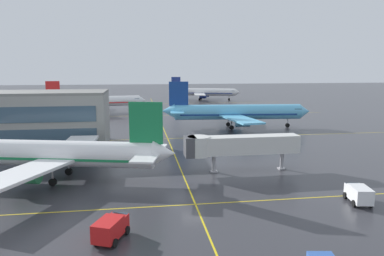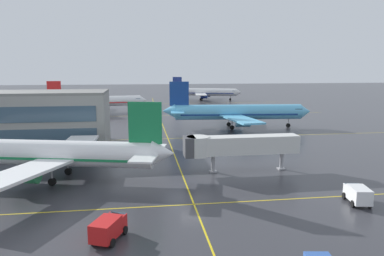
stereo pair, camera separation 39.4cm
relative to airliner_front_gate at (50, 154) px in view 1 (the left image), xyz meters
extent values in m
plane|color=#333338|center=(18.62, -10.05, -3.81)|extent=(600.00, 600.00, 0.00)
cylinder|color=white|center=(-0.49, 0.12, 0.07)|extent=(30.26, 10.82, 3.60)
cone|color=white|center=(15.67, -3.91, 0.45)|extent=(3.77, 4.05, 3.42)
cube|color=#197F47|center=(13.29, -3.31, 4.52)|extent=(4.49, 1.43, 5.68)
cube|color=white|center=(14.43, -0.67, 0.45)|extent=(4.13, 5.51, 0.23)
cube|color=white|center=(13.06, -6.18, 0.45)|extent=(4.13, 5.51, 0.23)
cube|color=white|center=(2.37, 7.70, -0.50)|extent=(5.42, 14.36, 0.38)
cube|color=white|center=(-1.52, -7.91, -0.50)|extent=(10.65, 14.92, 0.38)
cylinder|color=#2D9956|center=(0.52, 4.94, -1.73)|extent=(3.60, 2.71, 1.99)
cylinder|color=#2D9956|center=(-1.87, -4.61, -1.73)|extent=(3.60, 2.71, 1.99)
cube|color=#197F47|center=(-0.49, 0.12, -0.38)|extent=(27.92, 10.27, 0.34)
cylinder|color=#99999E|center=(1.94, 2.05, -2.25)|extent=(0.27, 0.27, 1.56)
cylinder|color=black|center=(1.94, 2.05, -3.29)|extent=(1.11, 0.67, 1.04)
cylinder|color=#99999E|center=(0.75, -2.72, -2.25)|extent=(0.27, 0.27, 1.56)
cylinder|color=black|center=(0.75, -2.72, -3.29)|extent=(1.11, 0.67, 1.04)
cylinder|color=#5BB7E5|center=(37.93, 38.81, 0.40)|extent=(33.09, 6.64, 3.90)
cone|color=#5BB7E5|center=(55.64, 37.33, 0.40)|extent=(2.98, 4.04, 3.83)
cone|color=#5BB7E5|center=(19.91, 40.33, 0.81)|extent=(3.59, 3.97, 3.71)
cube|color=navy|center=(22.57, 40.10, 5.23)|extent=(4.95, 0.78, 6.17)
cube|color=#5BB7E5|center=(21.80, 37.07, 0.81)|extent=(3.72, 5.60, 0.25)
cube|color=#5BB7E5|center=(22.32, 43.22, 0.81)|extent=(3.72, 5.60, 0.25)
cube|color=#5BB7E5|center=(36.18, 30.20, -0.22)|extent=(7.23, 15.96, 0.41)
cube|color=#5BB7E5|center=(37.64, 47.60, -0.22)|extent=(9.57, 16.30, 0.41)
cylinder|color=#5BB7E5|center=(37.69, 33.47, -1.55)|extent=(3.66, 2.44, 2.16)
cylinder|color=#5BB7E5|center=(38.58, 44.12, -1.55)|extent=(3.66, 2.44, 2.16)
cube|color=#385166|center=(53.29, 37.53, 0.96)|extent=(2.14, 3.73, 0.72)
cube|color=navy|center=(37.93, 38.81, -0.09)|extent=(30.48, 6.46, 0.37)
cylinder|color=#99999E|center=(51.24, 37.70, -2.12)|extent=(0.29, 0.29, 1.70)
cylinder|color=black|center=(51.24, 37.70, -3.25)|extent=(1.17, 0.56, 1.13)
cylinder|color=#99999E|center=(35.66, 36.32, -2.12)|extent=(0.29, 0.29, 1.70)
cylinder|color=black|center=(35.66, 36.32, -3.25)|extent=(1.17, 0.56, 1.13)
cylinder|color=#99999E|center=(36.11, 41.65, -2.12)|extent=(0.29, 0.29, 1.70)
cylinder|color=black|center=(36.11, 41.65, -3.25)|extent=(1.17, 0.56, 1.13)
cylinder|color=white|center=(-2.35, 78.43, 0.04)|extent=(30.31, 7.44, 3.57)
cone|color=white|center=(13.79, 80.54, 0.04)|extent=(2.88, 3.79, 3.50)
cone|color=white|center=(-18.76, 76.29, 0.42)|extent=(3.42, 3.76, 3.40)
cube|color=red|center=(-16.34, 76.61, 4.46)|extent=(4.52, 0.92, 5.64)
cube|color=white|center=(-16.44, 73.75, 0.42)|extent=(3.62, 5.24, 0.23)
cube|color=white|center=(-17.17, 79.34, 0.42)|extent=(3.62, 5.24, 0.23)
cube|color=white|center=(-2.24, 70.38, -0.52)|extent=(9.31, 14.93, 0.38)
cube|color=white|center=(-4.31, 86.24, -0.52)|extent=(6.00, 14.45, 0.38)
cylinder|color=#4C4C51|center=(-1.53, 73.61, -1.74)|extent=(3.43, 2.37, 1.98)
cylinder|color=#4C4C51|center=(-2.79, 83.31, -1.74)|extent=(3.43, 2.37, 1.98)
cube|color=#385166|center=(11.64, 80.26, 0.56)|extent=(2.10, 3.48, 0.66)
cube|color=red|center=(-2.35, 78.43, -0.40)|extent=(27.92, 7.17, 0.34)
cylinder|color=#99999E|center=(9.78, 80.02, -2.26)|extent=(0.26, 0.26, 1.55)
cylinder|color=black|center=(9.78, 80.02, -3.30)|extent=(1.08, 0.55, 1.03)
cylinder|color=#99999E|center=(-3.89, 75.76, -2.26)|extent=(0.26, 0.26, 1.55)
cylinder|color=black|center=(-3.89, 75.76, -3.30)|extent=(1.08, 0.55, 1.03)
cylinder|color=#99999E|center=(-4.53, 80.61, -2.26)|extent=(0.26, 0.26, 1.55)
cylinder|color=black|center=(-4.53, 80.61, -3.30)|extent=(1.08, 0.55, 1.03)
cylinder|color=white|center=(44.11, 120.94, 0.02)|extent=(29.49, 13.02, 3.56)
cone|color=white|center=(59.43, 115.72, 0.02)|extent=(3.43, 4.08, 3.49)
cone|color=white|center=(28.52, 126.25, 0.40)|extent=(3.92, 4.16, 3.38)
cube|color=navy|center=(30.82, 125.47, 4.42)|extent=(4.36, 1.77, 5.62)
cube|color=white|center=(29.47, 122.96, 0.40)|extent=(4.40, 5.57, 0.22)
cube|color=white|center=(31.28, 128.27, 0.40)|extent=(4.40, 5.57, 0.22)
cube|color=white|center=(40.66, 113.71, -0.54)|extent=(6.50, 14.52, 0.37)
cube|color=white|center=(45.79, 128.77, -0.54)|extent=(11.37, 14.55, 0.37)
cylinder|color=navy|center=(42.72, 116.27, -1.76)|extent=(3.65, 2.89, 1.97)
cylinder|color=navy|center=(45.86, 125.49, -1.76)|extent=(3.65, 2.89, 1.97)
cube|color=#385166|center=(57.40, 116.41, 0.54)|extent=(2.65, 3.64, 0.66)
cube|color=navy|center=(44.11, 120.94, -0.42)|extent=(27.24, 12.28, 0.34)
cylinder|color=#99999E|center=(55.62, 117.02, -2.27)|extent=(0.26, 0.26, 1.54)
cylinder|color=black|center=(55.62, 117.02, -3.30)|extent=(1.11, 0.73, 1.03)
cylinder|color=#99999E|center=(41.55, 119.24, -2.27)|extent=(0.26, 0.26, 1.54)
cylinder|color=black|center=(41.55, 119.24, -3.30)|extent=(1.11, 0.73, 1.03)
cylinder|color=#99999E|center=(43.12, 123.85, -2.27)|extent=(0.26, 0.26, 1.54)
cylinder|color=black|center=(43.12, 123.85, -3.30)|extent=(1.11, 0.73, 1.03)
cube|color=yellow|center=(18.62, -12.05, -3.81)|extent=(114.78, 0.20, 0.01)
cube|color=yellow|center=(18.62, 27.22, -3.81)|extent=(114.78, 0.20, 0.01)
cube|color=yellow|center=(18.62, 66.49, -3.81)|extent=(114.78, 0.20, 0.01)
cube|color=yellow|center=(18.62, 105.75, -3.81)|extent=(114.78, 0.20, 0.01)
cube|color=yellow|center=(18.62, 46.85, -3.81)|extent=(0.20, 172.77, 0.01)
cube|color=red|center=(9.38, -19.93, -2.56)|extent=(2.92, 3.50, 1.70)
cube|color=red|center=(10.15, -18.13, -2.71)|extent=(2.17, 1.90, 1.40)
cube|color=#385166|center=(10.34, -17.67, -2.36)|extent=(1.61, 0.96, 0.70)
cylinder|color=black|center=(11.00, -18.55, -3.41)|extent=(0.57, 0.85, 0.80)
cylinder|color=black|center=(9.25, -17.81, -3.41)|extent=(0.57, 0.85, 0.80)
cylinder|color=black|center=(9.98, -20.94, -3.41)|extent=(0.57, 0.85, 0.80)
cylinder|color=black|center=(8.23, -20.20, -3.41)|extent=(0.57, 0.85, 0.80)
cube|color=white|center=(37.40, -15.00, -2.56)|extent=(2.42, 3.30, 1.70)
cube|color=white|center=(37.76, -13.08, -2.71)|extent=(2.01, 1.61, 1.40)
cube|color=#385166|center=(37.85, -12.59, -2.36)|extent=(1.64, 0.65, 0.70)
cylinder|color=black|center=(38.69, -13.31, -3.41)|extent=(0.42, 0.84, 0.80)
cylinder|color=black|center=(36.82, -12.96, -3.41)|extent=(0.42, 0.84, 0.80)
cylinder|color=black|center=(38.21, -15.86, -3.41)|extent=(0.42, 0.84, 0.80)
cylinder|color=black|center=(36.34, -15.51, -3.41)|extent=(0.42, 0.84, 0.80)
cube|color=silver|center=(28.81, 0.32, 0.29)|extent=(15.51, 2.80, 2.70)
cylinder|color=silver|center=(21.07, 0.27, 0.29)|extent=(3.38, 3.38, 2.97)
cube|color=#47474C|center=(19.77, 0.26, 0.29)|extent=(1.62, 2.98, 2.97)
cylinder|color=#99999E|center=(23.39, 0.28, -1.76)|extent=(0.56, 0.56, 4.10)
cube|color=#99999E|center=(23.39, 0.28, -3.71)|extent=(1.11, 1.11, 0.20)
cylinder|color=#99999E|center=(34.24, 0.36, -1.76)|extent=(0.56, 0.56, 4.10)
cube|color=#99999E|center=(34.24, 0.36, -3.71)|extent=(1.11, 1.11, 0.20)
camera|label=1|loc=(12.39, -51.00, 11.87)|focal=33.49mm
camera|label=2|loc=(12.78, -51.05, 11.87)|focal=33.49mm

